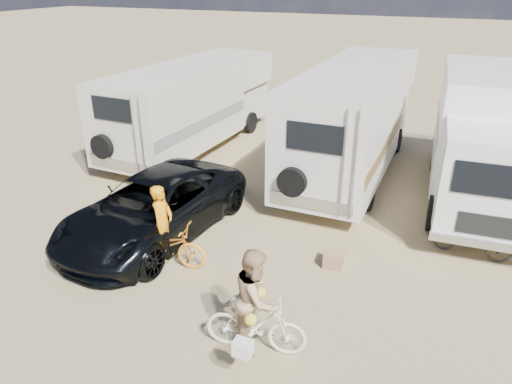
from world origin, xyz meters
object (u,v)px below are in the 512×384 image
at_px(rider_man, 163,230).
at_px(crate, 334,259).
at_px(rv_left, 192,107).
at_px(dark_suv, 154,207).
at_px(bike_parked, 472,238).
at_px(rv_main, 353,122).
at_px(bike_man, 165,245).
at_px(bike_woman, 256,325).
at_px(rider_woman, 256,307).
at_px(box_truck, 487,143).
at_px(cooler, 233,182).

height_order(rider_man, crate, rider_man).
height_order(rv_left, dark_suv, rv_left).
bearing_deg(bike_parked, rv_main, 48.37).
bearing_deg(bike_man, bike_woman, -128.87).
bearing_deg(bike_woman, rider_woman, -0.00).
bearing_deg(rv_left, rider_woman, -52.16).
relative_size(dark_suv, rider_man, 3.10).
bearing_deg(rider_woman, dark_suv, 44.99).
xyz_separation_m(box_truck, rider_woman, (-3.36, -7.72, -0.85)).
relative_size(rv_left, crate, 19.35).
xyz_separation_m(rv_left, bike_woman, (6.25, -8.67, -0.95)).
bearing_deg(rider_woman, bike_parked, -45.53).
distance_m(box_truck, rider_woman, 8.46).
relative_size(rv_main, dark_suv, 1.57).
xyz_separation_m(dark_suv, crate, (4.37, 0.37, -0.57)).
distance_m(rv_left, box_truck, 9.66).
xyz_separation_m(bike_woman, rider_woman, (0.00, 0.00, 0.37)).
relative_size(bike_woman, bike_parked, 1.02).
relative_size(bike_man, rider_woman, 1.05).
distance_m(rv_main, rv_left, 5.85).
xyz_separation_m(rider_man, crate, (3.40, 1.41, -0.69)).
height_order(bike_woman, crate, bike_woman).
distance_m(dark_suv, rider_woman, 4.64).
relative_size(rv_left, box_truck, 1.16).
bearing_deg(rider_woman, cooler, 18.97).
relative_size(box_truck, bike_parked, 4.07).
bearing_deg(bike_man, cooler, -3.79).
bearing_deg(bike_woman, bike_parked, -45.53).
height_order(dark_suv, crate, dark_suv).
bearing_deg(cooler, rv_main, 42.51).
distance_m(rv_left, rider_woman, 10.70).
bearing_deg(cooler, bike_man, -85.21).
bearing_deg(bike_woman, cooler, 18.97).
bearing_deg(rv_main, rider_man, -109.17).
relative_size(box_truck, dark_suv, 1.30).
distance_m(rider_man, rider_woman, 3.27).
distance_m(bike_man, rider_woman, 3.29).
relative_size(rider_man, cooler, 3.32).
height_order(dark_suv, rider_man, rider_man).
bearing_deg(rv_left, rv_main, 0.98).
xyz_separation_m(box_truck, crate, (-2.81, -4.71, -1.58)).
bearing_deg(crate, box_truck, 59.24).
relative_size(box_truck, bike_woman, 3.98).
relative_size(dark_suv, crate, 12.73).
relative_size(rv_main, rider_man, 4.88).
bearing_deg(rider_man, rv_left, 16.15).
bearing_deg(cooler, dark_suv, -100.52).
xyz_separation_m(rv_main, rv_left, (-5.85, 0.11, -0.18)).
relative_size(bike_woman, crate, 4.18).
relative_size(rv_main, box_truck, 1.21).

